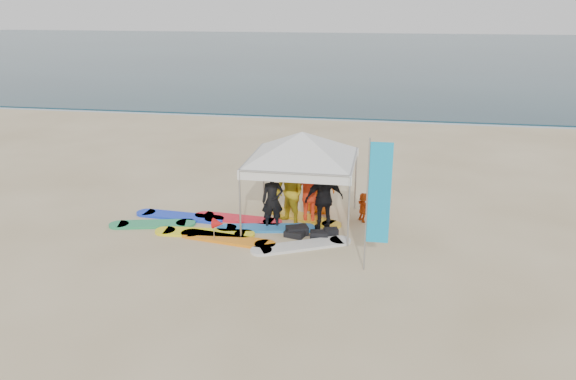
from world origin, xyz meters
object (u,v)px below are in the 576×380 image
at_px(surfboard_spread, 234,227).
at_px(canopy_tent, 302,132).
at_px(marker_pennant, 218,224).
at_px(person_black_b, 324,199).
at_px(person_orange_a, 310,190).
at_px(person_seated, 363,207).
at_px(person_black_a, 272,200).
at_px(person_orange_b, 319,183).
at_px(person_yellow, 289,192).
at_px(feather_flag, 378,195).

bearing_deg(surfboard_spread, canopy_tent, 24.04).
bearing_deg(marker_pennant, person_black_b, 25.79).
relative_size(person_orange_a, canopy_tent, 0.47).
bearing_deg(person_seated, surfboard_spread, 79.57).
bearing_deg(person_seated, person_black_b, 100.49).
height_order(person_black_a, person_orange_a, person_orange_a).
relative_size(person_orange_b, canopy_tent, 0.47).
bearing_deg(canopy_tent, marker_pennant, -138.49).
bearing_deg(surfboard_spread, person_yellow, 22.38).
bearing_deg(person_orange_b, person_black_b, 102.88).
distance_m(person_seated, canopy_tent, 2.75).
distance_m(person_black_a, person_orange_a, 1.13).
xyz_separation_m(feather_flag, marker_pennant, (-3.97, 0.95, -1.33)).
height_order(person_black_b, person_orange_b, person_orange_b).
xyz_separation_m(person_orange_b, feather_flag, (1.71, -3.46, 0.91)).
distance_m(canopy_tent, marker_pennant, 3.27).
bearing_deg(person_black_b, feather_flag, 98.87).
height_order(person_orange_b, surfboard_spread, person_orange_b).
height_order(person_orange_a, feather_flag, feather_flag).
bearing_deg(person_black_a, person_orange_b, 34.31).
bearing_deg(person_seated, marker_pennant, 90.75).
height_order(person_black_a, feather_flag, feather_flag).
bearing_deg(person_black_b, surfboard_spread, -16.15).
relative_size(person_orange_a, feather_flag, 0.60).
height_order(person_black_b, surfboard_spread, person_black_b).
distance_m(person_black_a, marker_pennant, 1.66).
relative_size(person_orange_b, person_seated, 2.21).
height_order(person_yellow, surfboard_spread, person_yellow).
bearing_deg(person_orange_b, person_black_a, 51.75).
bearing_deg(person_black_b, person_yellow, -38.35).
xyz_separation_m(person_black_b, marker_pennant, (-2.56, -1.24, -0.40)).
distance_m(person_seated, marker_pennant, 4.13).
xyz_separation_m(person_orange_b, person_seated, (1.30, -0.43, -0.50)).
relative_size(canopy_tent, surfboard_spread, 0.62).
bearing_deg(person_yellow, person_orange_b, 94.90).
xyz_separation_m(person_yellow, person_seated, (1.99, 0.59, -0.51)).
bearing_deg(marker_pennant, person_black_a, 43.68).
relative_size(feather_flag, marker_pennant, 4.86).
distance_m(person_seated, surfboard_spread, 3.62).
distance_m(person_orange_b, feather_flag, 3.96).
bearing_deg(person_yellow, person_black_a, -99.40).
relative_size(person_black_b, person_orange_b, 0.98).
xyz_separation_m(person_yellow, person_black_b, (0.98, -0.25, -0.04)).
distance_m(person_yellow, person_orange_a, 0.60).
height_order(person_orange_a, surfboard_spread, person_orange_a).
bearing_deg(person_black_b, person_orange_a, -74.07).
relative_size(feather_flag, surfboard_spread, 0.50).
bearing_deg(person_black_a, person_black_b, -13.31).
height_order(person_yellow, canopy_tent, canopy_tent).
bearing_deg(person_orange_b, person_yellow, 56.06).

